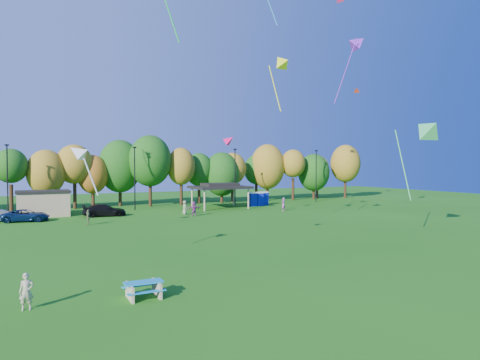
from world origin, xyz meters
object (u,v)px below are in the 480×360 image
porta_potties (258,199)px  car_b (3,216)px  picnic_table (144,288)px  kite_flyer (26,292)px  car_d (104,210)px  car_c (26,216)px

porta_potties → car_b: bearing=-174.4°
picnic_table → kite_flyer: kite_flyer is taller
kite_flyer → car_b: bearing=98.5°
porta_potties → car_d: size_ratio=0.71×
kite_flyer → car_d: size_ratio=0.31×
car_b → kite_flyer: bearing=178.8°
car_b → car_c: size_ratio=0.82×
car_b → car_d: bearing=-95.3°
picnic_table → car_b: car_b is taller
car_b → car_c: 2.64m
car_d → car_b: bearing=95.3°
car_c → picnic_table: bearing=-161.6°
car_b → porta_potties: bearing=-89.2°
car_d → car_c: bearing=103.2°
kite_flyer → car_b: (-2.20, 34.62, -0.15)m
car_d → kite_flyer: bearing=171.1°
picnic_table → car_b: (-7.29, 35.25, 0.21)m
picnic_table → car_d: bearing=83.8°
kite_flyer → car_b: kite_flyer is taller
picnic_table → kite_flyer: (-5.09, 0.63, 0.36)m
porta_potties → kite_flyer: bearing=-131.2°
kite_flyer → car_c: bearing=94.7°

